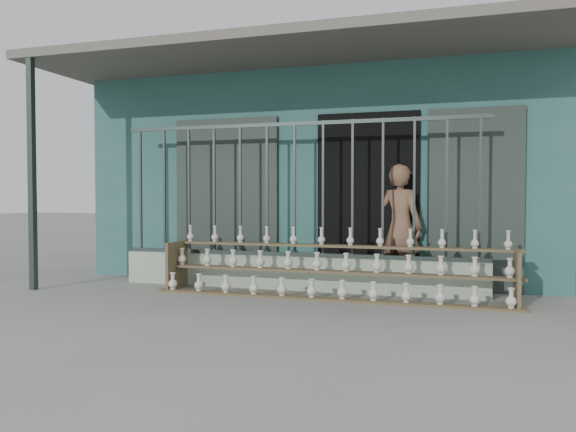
% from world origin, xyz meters
% --- Properties ---
extents(ground, '(60.00, 60.00, 0.00)m').
position_xyz_m(ground, '(0.00, 0.00, 0.00)').
color(ground, slate).
extents(workshop_building, '(7.40, 6.60, 3.21)m').
position_xyz_m(workshop_building, '(0.00, 4.23, 1.62)').
color(workshop_building, '#2A5A54').
rests_on(workshop_building, ground).
extents(parapet_wall, '(5.00, 0.20, 0.45)m').
position_xyz_m(parapet_wall, '(0.00, 1.30, 0.23)').
color(parapet_wall, '#9DB399').
rests_on(parapet_wall, ground).
extents(security_fence, '(5.00, 0.04, 1.80)m').
position_xyz_m(security_fence, '(-0.00, 1.30, 1.35)').
color(security_fence, '#283330').
rests_on(security_fence, parapet_wall).
extents(shelf_rack, '(4.50, 0.68, 0.85)m').
position_xyz_m(shelf_rack, '(0.60, 0.89, 0.36)').
color(shelf_rack, brown).
rests_on(shelf_rack, ground).
extents(elderly_woman, '(0.72, 0.62, 1.68)m').
position_xyz_m(elderly_woman, '(1.36, 1.70, 0.84)').
color(elderly_woman, brown).
rests_on(elderly_woman, ground).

